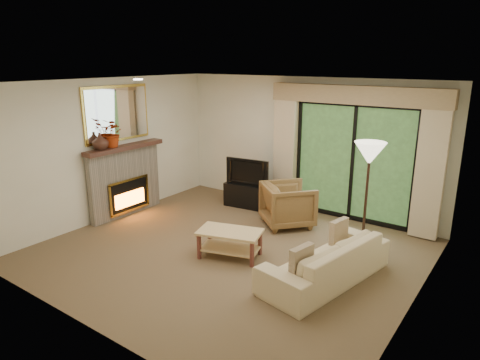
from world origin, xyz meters
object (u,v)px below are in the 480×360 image
Objects in this scene: media_console at (249,195)px; sofa at (325,260)px; armchair at (288,204)px; coffee_table at (230,244)px.

media_console is 0.48× the size of sofa.
armchair is 2.04m from sofa.
media_console is 1.02× the size of coffee_table.
coffee_table is (1.08, -2.09, -0.03)m from media_console.
media_console is 1.24m from armchair.
sofa is at bearing -9.78° from coffee_table.
media_console is 2.35m from coffee_table.
sofa is 1.50m from coffee_table.
sofa is 2.14× the size of coffee_table.
media_console is 1.12× the size of armchair.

